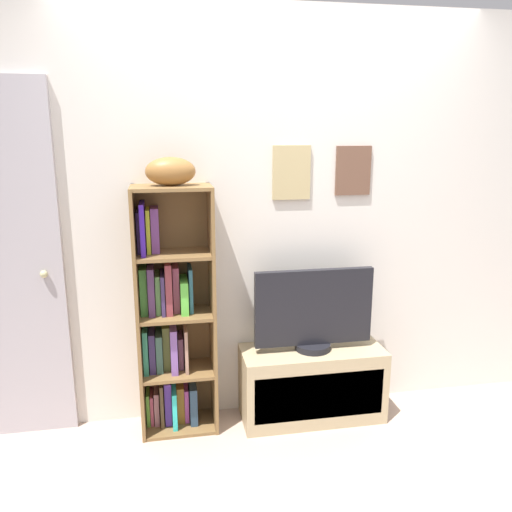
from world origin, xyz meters
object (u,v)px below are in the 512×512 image
at_px(bookshelf, 170,322).
at_px(tv_stand, 312,383).
at_px(television, 314,311).
at_px(football, 170,171).

height_order(bookshelf, tv_stand, bookshelf).
height_order(tv_stand, television, television).
xyz_separation_m(bookshelf, football, (0.04, -0.03, 0.89)).
bearing_deg(bookshelf, football, -44.63).
bearing_deg(tv_stand, football, 177.48).
bearing_deg(football, television, -2.45).
distance_m(tv_stand, television, 0.49).
height_order(bookshelf, football, football).
bearing_deg(tv_stand, television, 90.00).
distance_m(bookshelf, tv_stand, 0.98).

